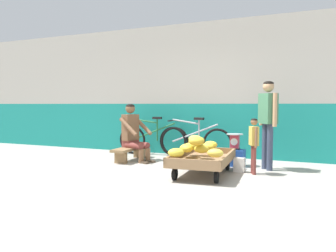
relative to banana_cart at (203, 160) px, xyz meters
name	(u,v)px	position (x,y,z in m)	size (l,w,h in m)	color
ground_plane	(157,182)	(-0.46, -0.76, -0.24)	(80.00, 80.00, 0.00)	#A39E93
back_wall	(212,90)	(-0.46, 2.06, 1.21)	(16.00, 0.30, 2.91)	#19847A
banana_cart	(203,160)	(0.00, 0.00, 0.00)	(0.95, 1.50, 0.36)	#8E6B47
banana_pile	(197,146)	(-0.10, -0.01, 0.22)	(0.87, 1.40, 0.26)	yellow
low_bench	(131,150)	(-1.78, 0.76, -0.04)	(0.33, 1.11, 0.27)	olive
vendor_seated	(133,133)	(-1.69, 0.74, 0.33)	(0.73, 0.59, 1.14)	brown
plastic_crate	(234,158)	(0.29, 1.00, -0.09)	(0.36, 0.28, 0.30)	#234CA8
weighing_scale	(235,141)	(0.29, 1.00, 0.21)	(0.30, 0.30, 0.29)	#28282D
bicycle_near_left	(153,139)	(-1.69, 1.61, 0.11)	(1.66, 0.48, 0.86)	black
bicycle_far_left	(194,141)	(-0.72, 1.62, 0.11)	(1.66, 0.48, 0.86)	black
customer_adult	(268,115)	(0.88, 0.86, 0.71)	(0.36, 0.40, 1.53)	#38425B
customer_child	(254,140)	(0.73, 0.39, 0.32)	(0.19, 0.27, 0.91)	brown
shopping_bag	(239,165)	(0.49, 0.46, -0.12)	(0.18, 0.12, 0.24)	silver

